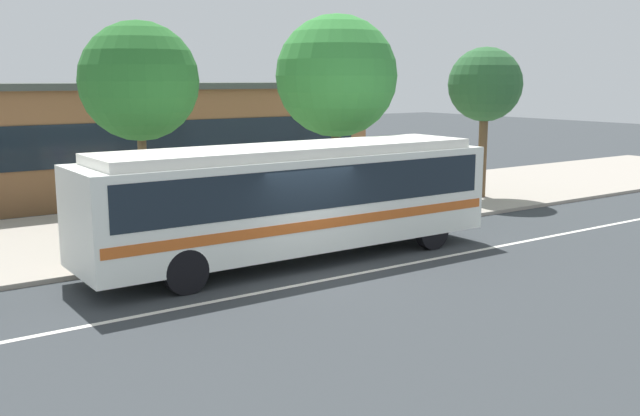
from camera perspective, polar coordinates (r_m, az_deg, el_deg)
ground_plane at (r=17.39m, az=-0.90°, el=-5.11°), size 120.00×120.00×0.00m
sidewalk_slab at (r=22.94m, az=-10.05°, el=-1.33°), size 60.00×8.00×0.12m
lane_stripe_center at (r=16.76m, az=0.63°, el=-5.69°), size 56.00×0.16×0.01m
transit_bus at (r=18.19m, az=-2.04°, el=1.11°), size 11.03×2.58×2.96m
pedestrian_waiting_near_sign at (r=23.53m, az=2.08°, el=1.76°), size 0.48×0.48×1.73m
pedestrian_walking_along_curb at (r=23.19m, az=7.74°, el=1.45°), size 0.48×0.48×1.67m
pedestrian_standing_by_tree at (r=19.97m, az=-8.79°, el=0.16°), size 0.48×0.48×1.75m
bus_stop_sign at (r=22.24m, az=4.56°, el=3.00°), size 0.08×0.44×2.65m
street_tree_near_stop at (r=20.27m, az=-14.17°, el=9.71°), size 3.23×3.23×6.03m
street_tree_mid_block at (r=23.57m, az=1.32°, el=10.41°), size 3.94×3.94×6.54m
street_tree_far_end at (r=28.02m, az=12.99°, el=9.46°), size 2.78×2.78×5.66m
station_building at (r=29.96m, az=-16.09°, el=5.30°), size 21.24×6.57×4.44m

